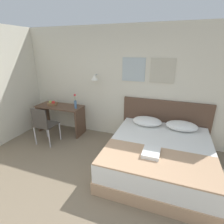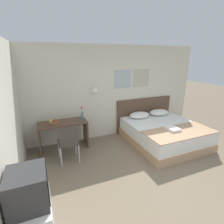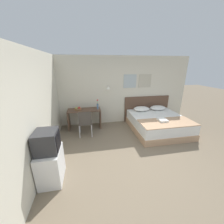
# 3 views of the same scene
# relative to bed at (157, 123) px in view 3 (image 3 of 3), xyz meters

# --- Properties ---
(ground_plane) EXTENTS (24.00, 24.00, 0.00)m
(ground_plane) POSITION_rel_bed_xyz_m (-1.14, -1.60, -0.27)
(ground_plane) COLOR #756651
(wall_back) EXTENTS (5.65, 0.31, 2.65)m
(wall_back) POSITION_rel_bed_xyz_m (-1.13, 1.09, 1.06)
(wall_back) COLOR beige
(wall_back) RESTS_ON ground_plane
(wall_left) EXTENTS (0.06, 5.66, 2.65)m
(wall_left) POSITION_rel_bed_xyz_m (-3.59, -1.77, 1.05)
(wall_left) COLOR beige
(wall_left) RESTS_ON ground_plane
(bed) EXTENTS (1.83, 2.00, 0.55)m
(bed) POSITION_rel_bed_xyz_m (0.00, 0.00, 0.00)
(bed) COLOR tan
(bed) RESTS_ON ground_plane
(headboard) EXTENTS (1.95, 0.06, 1.06)m
(headboard) POSITION_rel_bed_xyz_m (0.00, 1.03, 0.26)
(headboard) COLOR brown
(headboard) RESTS_ON ground_plane
(pillow_left) EXTENTS (0.64, 0.44, 0.17)m
(pillow_left) POSITION_rel_bed_xyz_m (-0.36, 0.73, 0.36)
(pillow_left) COLOR white
(pillow_left) RESTS_ON bed
(pillow_right) EXTENTS (0.64, 0.44, 0.17)m
(pillow_right) POSITION_rel_bed_xyz_m (0.36, 0.73, 0.36)
(pillow_right) COLOR white
(pillow_right) RESTS_ON bed
(throw_blanket) EXTENTS (1.77, 0.80, 0.02)m
(throw_blanket) POSITION_rel_bed_xyz_m (0.00, -0.58, 0.29)
(throw_blanket) COLOR tan
(throw_blanket) RESTS_ON bed
(folded_towel_near_foot) EXTENTS (0.27, 0.34, 0.06)m
(folded_towel_near_foot) POSITION_rel_bed_xyz_m (-0.10, -0.44, 0.33)
(folded_towel_near_foot) COLOR white
(folded_towel_near_foot) RESTS_ON throw_blanket
(desk) EXTENTS (1.21, 0.52, 0.74)m
(desk) POSITION_rel_bed_xyz_m (-2.63, 0.71, 0.25)
(desk) COLOR brown
(desk) RESTS_ON ground_plane
(desk_chair) EXTENTS (0.44, 0.44, 0.91)m
(desk_chair) POSITION_rel_bed_xyz_m (-2.61, 0.02, 0.27)
(desk_chair) COLOR #3D3833
(desk_chair) RESTS_ON ground_plane
(fruit_bowl) EXTENTS (0.27, 0.27, 0.12)m
(fruit_bowl) POSITION_rel_bed_xyz_m (-2.85, 0.71, 0.51)
(fruit_bowl) COLOR brown
(fruit_bowl) RESTS_ON desk
(flower_vase) EXTENTS (0.06, 0.06, 0.37)m
(flower_vase) POSITION_rel_bed_xyz_m (-2.13, 0.67, 0.62)
(flower_vase) COLOR #4C7099
(flower_vase) RESTS_ON desk
(tv_stand) EXTENTS (0.44, 0.64, 0.70)m
(tv_stand) POSITION_rel_bed_xyz_m (-3.32, -1.73, 0.08)
(tv_stand) COLOR white
(tv_stand) RESTS_ON ground_plane
(television) EXTENTS (0.43, 0.46, 0.43)m
(television) POSITION_rel_bed_xyz_m (-3.32, -1.73, 0.64)
(television) COLOR #2D2D30
(television) RESTS_ON tv_stand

